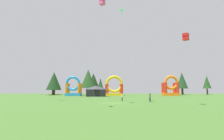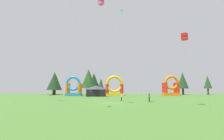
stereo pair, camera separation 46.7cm
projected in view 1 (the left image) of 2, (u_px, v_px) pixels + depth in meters
The scene contains 17 objects.
ground_plane at pixel (112, 103), 34.19m from camera, with size 120.00×120.00×0.00m, color #47752D.
kite_pink_box at pixel (102, 2), 33.06m from camera, with size 5.62×4.50×18.30m.
kite_green_diamond at pixel (122, 12), 56.00m from camera, with size 4.96×5.28×25.97m.
kite_red_box at pixel (185, 37), 29.86m from camera, with size 3.59×2.70×11.26m.
person_left_edge at pixel (150, 97), 36.92m from camera, with size 0.30×0.30×1.71m.
person_near_camera at pixel (122, 96), 39.69m from camera, with size 0.38×0.38×1.56m.
inflatable_yellow_castle at pixel (114, 88), 67.79m from camera, with size 6.37×4.10×7.15m.
inflatable_red_slide at pixel (170, 88), 67.56m from camera, with size 5.39×4.23×7.21m.
inflatable_orange_dome at pixel (73, 88), 65.60m from camera, with size 5.31×3.69×6.83m.
festival_tent at pixel (96, 91), 61.11m from camera, with size 6.08×3.86×3.47m.
tree_row_0 at pixel (53, 81), 79.48m from camera, with size 5.12×5.12×8.70m.
tree_row_1 at pixel (54, 81), 75.39m from camera, with size 6.03×6.03×9.12m.
tree_row_2 at pixel (88, 79), 75.24m from camera, with size 5.85×5.85×10.22m.
tree_row_3 at pixel (93, 81), 78.74m from camera, with size 5.33×5.33×8.88m.
tree_row_4 at pixel (100, 84), 77.16m from camera, with size 2.72×2.72×6.77m.
tree_row_5 at pixel (182, 81), 78.50m from camera, with size 4.59×4.59×9.18m.
tree_row_6 at pixel (207, 82), 78.83m from camera, with size 3.20×3.20×7.85m.
Camera 1 is at (-0.06, -34.61, 2.65)m, focal length 30.37 mm.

